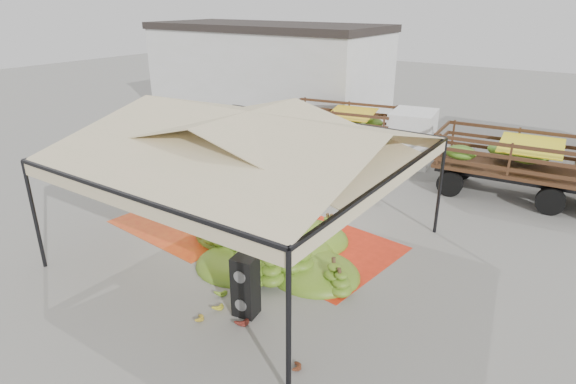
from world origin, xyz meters
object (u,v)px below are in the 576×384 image
Objects in this scene: truck_left at (364,126)px; speaker_stack at (246,286)px; banana_heap at (274,235)px; vendor at (358,169)px; truck_right at (549,163)px.

speaker_stack is at bearing -85.14° from truck_left.
speaker_stack is at bearing -66.99° from banana_heap.
vendor is 0.25× the size of truck_right.
vendor is at bearing 90.46° from speaker_stack.
truck_left is (-1.77, 4.07, 0.52)m from vendor.
vendor is 6.54m from truck_right.
speaker_stack reaches higher than banana_heap.
truck_left is at bearing 95.31° from speaker_stack.
vendor is at bearing 93.02° from banana_heap.
vendor is 4.47m from truck_left.
truck_right is at bearing -160.28° from vendor.
speaker_stack is 0.21× the size of truck_right.
truck_right is (5.58, 8.48, 0.82)m from banana_heap.
truck_left reaches higher than vendor.
speaker_stack is 8.35m from vendor.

